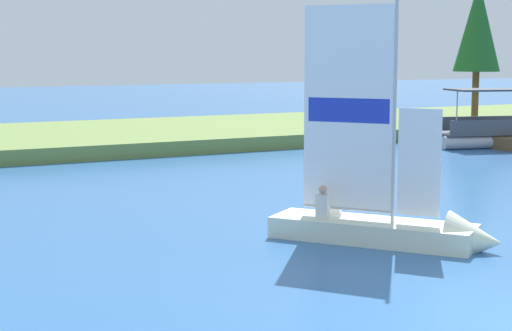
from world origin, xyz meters
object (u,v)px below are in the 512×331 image
(sailboat, at_px, (403,224))
(pontoon_boat, at_px, (487,132))
(shoreline_tree_centre, at_px, (478,27))
(wooden_dock, at_px, (482,139))

(sailboat, xyz_separation_m, pontoon_boat, (15.83, 14.20, 0.20))
(shoreline_tree_centre, relative_size, pontoon_boat, 1.37)
(shoreline_tree_centre, xyz_separation_m, wooden_dock, (-5.12, -6.08, -5.43))
(sailboat, bearing_deg, wooden_dock, 96.28)
(pontoon_boat, bearing_deg, wooden_dock, 80.51)
(wooden_dock, distance_m, sailboat, 21.94)
(shoreline_tree_centre, relative_size, sailboat, 1.29)
(shoreline_tree_centre, distance_m, sailboat, 30.30)
(shoreline_tree_centre, relative_size, wooden_dock, 1.27)
(sailboat, height_order, pontoon_boat, sailboat)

